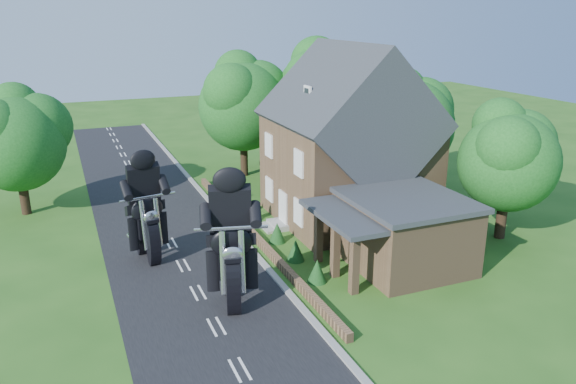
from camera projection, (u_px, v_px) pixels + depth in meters
name	position (u px, v px, depth m)	size (l,w,h in m)	color
ground	(198.00, 293.00, 24.59)	(120.00, 120.00, 0.00)	#255116
road	(198.00, 293.00, 24.59)	(7.00, 80.00, 0.02)	black
kerb	(275.00, 278.00, 25.90)	(0.30, 80.00, 0.12)	gray
garden_wall	(253.00, 235.00, 30.49)	(0.30, 22.00, 0.40)	brown
house	(348.00, 147.00, 32.35)	(9.54, 8.64, 10.24)	brown
annex	(402.00, 230.00, 26.93)	(7.05, 5.94, 3.44)	brown
tree_annex_side	(513.00, 153.00, 29.46)	(5.64, 5.20, 7.48)	black
tree_house_right	(413.00, 117.00, 36.63)	(6.51, 6.00, 8.40)	black
tree_behind_house	(328.00, 89.00, 42.03)	(7.81, 7.20, 10.08)	black
tree_behind_left	(248.00, 98.00, 40.87)	(6.94, 6.40, 9.16)	black
tree_far_road	(22.00, 135.00, 33.03)	(6.08, 5.60, 7.84)	black
shrub_a	(317.00, 271.00, 25.47)	(0.90, 0.90, 1.10)	#123B15
shrub_b	(296.00, 250.00, 27.67)	(0.90, 0.90, 1.10)	#123B15
shrub_c	(277.00, 233.00, 29.87)	(0.90, 0.90, 1.10)	#123B15
shrub_d	(247.00, 204.00, 34.27)	(0.90, 0.90, 1.10)	#123B15
shrub_e	(235.00, 193.00, 36.47)	(0.90, 0.90, 1.10)	#123B15
shrub_f	(224.00, 182.00, 38.67)	(0.90, 0.90, 1.10)	#123B15
motorcycle_lead	(233.00, 285.00, 23.33)	(0.49, 1.95, 1.82)	black
motorcycle_follow	(148.00, 244.00, 27.65)	(0.46, 1.82, 1.69)	black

